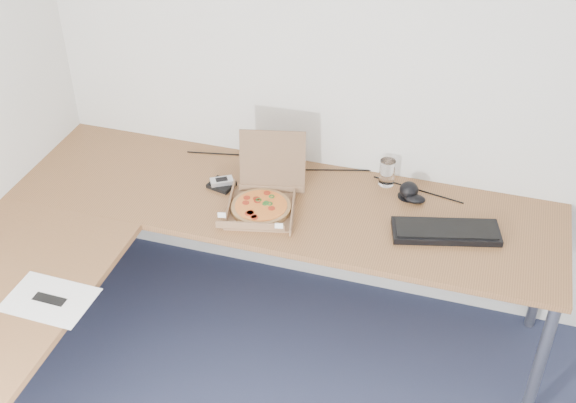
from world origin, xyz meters
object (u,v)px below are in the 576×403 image
(wallet, at_px, (222,185))
(drinking_glass, at_px, (387,172))
(keyboard, at_px, (446,232))
(pizza_box, at_px, (262,202))
(desk, at_px, (183,250))

(wallet, bearing_deg, drinking_glass, 32.26)
(keyboard, distance_m, wallet, 1.05)
(wallet, bearing_deg, pizza_box, -10.96)
(pizza_box, xyz_separation_m, wallet, (-0.24, 0.11, -0.03))
(desk, xyz_separation_m, wallet, (0.01, 0.45, 0.04))
(keyboard, relative_size, wallet, 4.06)
(pizza_box, distance_m, wallet, 0.26)
(desk, height_order, drinking_glass, drinking_glass)
(pizza_box, height_order, drinking_glass, pizza_box)
(desk, distance_m, keyboard, 1.13)
(drinking_glass, relative_size, wallet, 1.14)
(desk, height_order, wallet, wallet)
(desk, bearing_deg, keyboard, 20.45)
(pizza_box, bearing_deg, drinking_glass, 22.91)
(desk, distance_m, pizza_box, 0.42)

